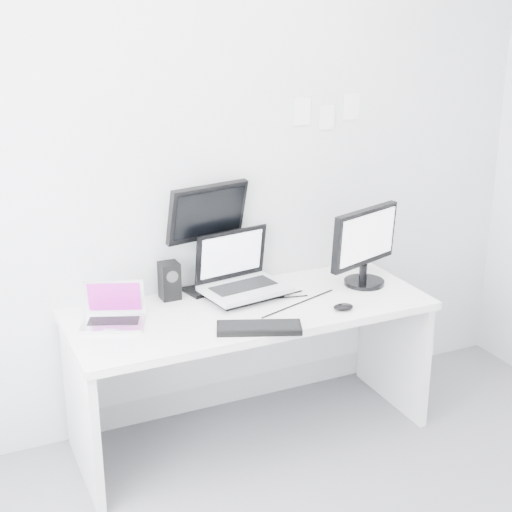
% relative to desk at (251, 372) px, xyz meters
% --- Properties ---
extents(back_wall, '(3.60, 0.00, 3.60)m').
position_rel_desk_xyz_m(back_wall, '(0.00, 0.35, 0.99)').
color(back_wall, silver).
rests_on(back_wall, ground).
extents(desk, '(1.80, 0.70, 0.73)m').
position_rel_desk_xyz_m(desk, '(0.00, 0.00, 0.00)').
color(desk, white).
rests_on(desk, ground).
extents(macbook, '(0.35, 0.31, 0.22)m').
position_rel_desk_xyz_m(macbook, '(-0.68, 0.06, 0.47)').
color(macbook, silver).
rests_on(macbook, desk).
extents(speaker, '(0.12, 0.12, 0.19)m').
position_rel_desk_xyz_m(speaker, '(-0.33, 0.27, 0.46)').
color(speaker, black).
rests_on(speaker, desk).
extents(dell_laptop, '(0.46, 0.38, 0.34)m').
position_rel_desk_xyz_m(dell_laptop, '(0.02, 0.12, 0.54)').
color(dell_laptop, silver).
rests_on(dell_laptop, desk).
extents(rear_monitor, '(0.46, 0.24, 0.59)m').
position_rel_desk_xyz_m(rear_monitor, '(-0.12, 0.30, 0.66)').
color(rear_monitor, black).
rests_on(rear_monitor, desk).
extents(samsung_monitor, '(0.52, 0.36, 0.43)m').
position_rel_desk_xyz_m(samsung_monitor, '(0.68, 0.03, 0.58)').
color(samsung_monitor, black).
rests_on(samsung_monitor, desk).
extents(keyboard, '(0.41, 0.28, 0.03)m').
position_rel_desk_xyz_m(keyboard, '(-0.08, -0.27, 0.38)').
color(keyboard, black).
rests_on(keyboard, desk).
extents(mouse, '(0.11, 0.08, 0.03)m').
position_rel_desk_xyz_m(mouse, '(0.40, -0.23, 0.38)').
color(mouse, black).
rests_on(mouse, desk).
extents(wall_note_0, '(0.10, 0.00, 0.14)m').
position_rel_desk_xyz_m(wall_note_0, '(0.45, 0.34, 1.26)').
color(wall_note_0, white).
rests_on(wall_note_0, back_wall).
extents(wall_note_1, '(0.09, 0.00, 0.13)m').
position_rel_desk_xyz_m(wall_note_1, '(0.60, 0.34, 1.22)').
color(wall_note_1, white).
rests_on(wall_note_1, back_wall).
extents(wall_note_2, '(0.10, 0.00, 0.14)m').
position_rel_desk_xyz_m(wall_note_2, '(0.75, 0.34, 1.26)').
color(wall_note_2, white).
rests_on(wall_note_2, back_wall).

